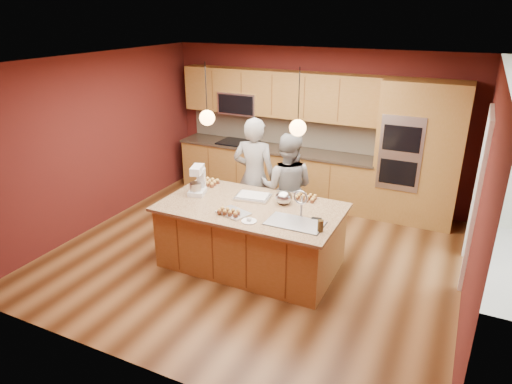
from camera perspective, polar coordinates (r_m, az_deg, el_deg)
The scene contains 24 objects.
floor at distance 6.66m, azimuth -0.15°, elevation -7.80°, with size 5.50×5.50×0.00m, color #442510.
ceiling at distance 5.81m, azimuth -0.17°, elevation 15.99°, with size 5.50×5.50×0.00m, color silver.
wall_back at distance 8.34m, azimuth 7.40°, elevation 8.23°, with size 5.50×5.50×0.00m, color #4E1815.
wall_front at distance 4.18m, azimuth -15.33°, elevation -6.81°, with size 5.50×5.50×0.00m, color #4E1815.
wall_left at distance 7.65m, azimuth -19.15°, elevation 5.95°, with size 5.00×5.00×0.00m, color #4E1815.
wall_right at distance 5.57m, azimuth 26.28°, elevation -0.98°, with size 5.00×5.00×0.00m, color #4E1815.
cabinet_run at distance 8.43m, azimuth 2.32°, elevation 5.98°, with size 3.74×0.64×2.30m.
oven_column at distance 7.74m, azimuth 19.67°, elevation 4.50°, with size 1.30×0.62×2.30m.
doorway_trim at distance 6.42m, azimuth 25.78°, elevation -0.90°, with size 0.08×1.11×2.20m, color white, non-canonical shape.
pendant_left at distance 5.97m, azimuth -6.13°, elevation 9.25°, with size 0.20×0.20×0.80m.
pendant_right at distance 5.43m, azimuth 5.25°, elevation 8.02°, with size 0.20×0.20×0.80m.
island at distance 6.20m, azimuth -0.52°, elevation -5.42°, with size 2.39×1.34×1.26m.
person_left at distance 6.94m, azimuth -0.20°, elevation 1.89°, with size 0.67×0.44×1.84m, color black.
person_right at distance 6.77m, azimuth 3.88°, elevation 0.50°, with size 0.81×0.63×1.66m, color gray.
stand_mixer at distance 6.41m, azimuth -7.32°, elevation 1.25°, with size 0.29×0.34×0.41m.
sheet_cake at distance 6.27m, azimuth -0.39°, elevation -0.56°, with size 0.51×0.41×0.05m.
cooling_rack at distance 5.81m, azimuth -2.84°, elevation -2.60°, with size 0.40×0.28×0.02m, color silver.
mixing_bowl at distance 6.07m, azimuth 3.49°, elevation -0.69°, with size 0.23×0.23×0.19m, color #B6B9BD.
plate at distance 5.59m, azimuth -0.88°, elevation -3.67°, with size 0.19×0.19×0.01m, color white.
tumbler at distance 5.38m, azimuth 8.06°, elevation -4.22°, with size 0.07×0.07×0.14m, color #392911.
phone at distance 5.70m, azimuth 7.57°, elevation -3.33°, with size 0.13×0.07×0.01m, color black.
cupcakes_left at distance 6.78m, azimuth -5.81°, elevation 1.24°, with size 0.25×0.25×0.07m, color #BF9040, non-canonical shape.
cupcakes_rack at distance 5.75m, azimuth -3.42°, elevation -2.47°, with size 0.30×0.15×0.07m, color #BF9040, non-canonical shape.
cupcakes_right at distance 6.25m, azimuth 6.27°, elevation -0.66°, with size 0.29×0.22×0.07m, color #BF9040, non-canonical shape.
Camera 1 is at (2.51, -5.20, 3.31)m, focal length 32.00 mm.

